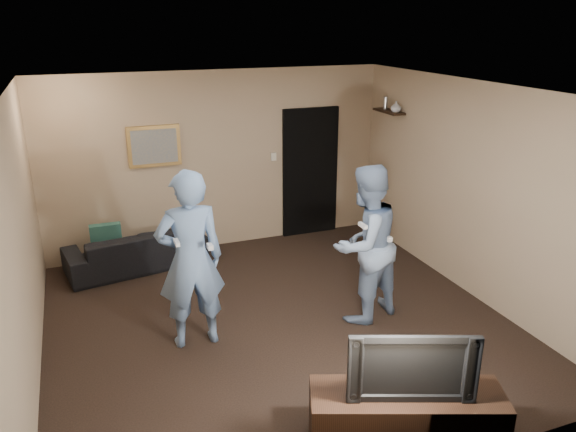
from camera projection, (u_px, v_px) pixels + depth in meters
name	position (u px, v px, depth m)	size (l,w,h in m)	color
ground	(278.00, 322.00, 6.40)	(5.00, 5.00, 0.00)	black
ceiling	(276.00, 90.00, 5.53)	(5.00, 5.00, 0.04)	silver
wall_back	(218.00, 161.00, 8.16)	(5.00, 0.04, 2.60)	tan
wall_front	(404.00, 329.00, 3.77)	(5.00, 0.04, 2.60)	tan
wall_left	(20.00, 247.00, 5.12)	(0.04, 5.00, 2.60)	tan
wall_right	(470.00, 190.00, 6.81)	(0.04, 5.00, 2.60)	tan
sofa	(136.00, 249.00, 7.71)	(1.86, 0.73, 0.54)	black
throw_pillow	(106.00, 239.00, 7.51)	(0.40, 0.13, 0.40)	#17453E
painting_frame	(154.00, 146.00, 7.74)	(0.72, 0.05, 0.57)	olive
painting_canvas	(155.00, 147.00, 7.71)	(0.62, 0.01, 0.47)	slate
doorway	(310.00, 172.00, 8.73)	(0.90, 0.06, 2.00)	black
light_switch	(274.00, 157.00, 8.43)	(0.08, 0.02, 0.12)	silver
wall_shelf	(389.00, 111.00, 8.13)	(0.20, 0.60, 0.03)	black
shelf_vase	(396.00, 107.00, 7.94)	(0.15, 0.15, 0.15)	silver
shelf_figurine	(385.00, 103.00, 8.19)	(0.06, 0.06, 0.18)	silver
tv_console	(405.00, 422.00, 4.45)	(1.51, 0.49, 0.54)	black
television	(411.00, 362.00, 4.26)	(0.98, 0.13, 0.57)	black
wii_player_left	(190.00, 260.00, 5.70)	(0.70, 0.52, 1.90)	#6B8DBB
wii_player_right	(365.00, 244.00, 6.22)	(1.05, 0.93, 1.81)	#7F97B8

